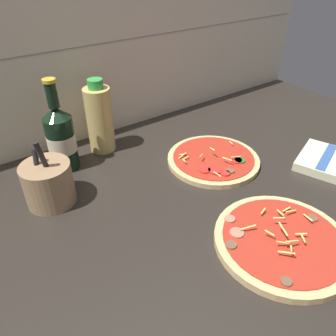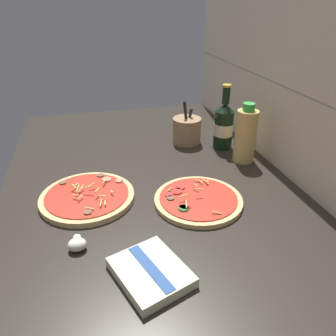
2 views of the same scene
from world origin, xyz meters
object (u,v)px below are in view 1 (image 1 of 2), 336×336
(pizza_near, at_px, (282,241))
(beer_bottle, at_px, (61,138))
(dish_towel, at_px, (326,161))
(utensil_crock, at_px, (48,183))
(oil_bottle, at_px, (100,119))
(pizza_far, at_px, (213,159))

(pizza_near, xyz_separation_m, beer_bottle, (-0.25, 0.53, 0.08))
(pizza_near, distance_m, dish_towel, 0.36)
(pizza_near, bearing_deg, utensil_crock, 128.97)
(pizza_near, xyz_separation_m, dish_towel, (0.34, 0.12, 0.00))
(dish_towel, bearing_deg, pizza_near, -160.66)
(pizza_near, bearing_deg, oil_bottle, 102.33)
(utensil_crock, relative_size, dish_towel, 0.86)
(beer_bottle, relative_size, dish_towel, 1.25)
(pizza_near, distance_m, pizza_far, 0.32)
(pizza_near, distance_m, oil_bottle, 0.57)
(utensil_crock, bearing_deg, beer_bottle, 55.74)
(pizza_near, relative_size, oil_bottle, 1.29)
(oil_bottle, bearing_deg, beer_bottle, -167.25)
(oil_bottle, relative_size, utensil_crock, 1.25)
(pizza_far, relative_size, beer_bottle, 1.03)
(dish_towel, bearing_deg, beer_bottle, 145.02)
(pizza_far, bearing_deg, beer_bottle, 147.40)
(utensil_crock, xyz_separation_m, dish_towel, (0.67, -0.29, -0.04))
(utensil_crock, bearing_deg, oil_bottle, 35.65)
(beer_bottle, height_order, oil_bottle, beer_bottle)
(pizza_far, relative_size, utensil_crock, 1.51)
(pizza_far, height_order, dish_towel, pizza_far)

